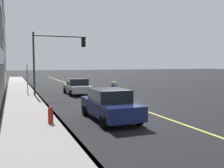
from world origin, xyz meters
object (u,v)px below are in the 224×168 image
Objects in this scene: car_silver at (77,87)px; pedestrian_with_backpack at (114,90)px; traffic_light_mast at (55,52)px; fire_hydrant at (51,116)px; street_sign_post at (27,77)px; car_navy at (110,105)px.

pedestrian_with_backpack reaches higher than car_silver.
traffic_light_mast is 12.14m from fire_hydrant.
traffic_light_mast is at bearing -10.22° from fire_hydrant.
traffic_light_mast is (5.87, 3.39, 3.00)m from pedestrian_with_backpack.
street_sign_post is at bearing 75.03° from car_silver.
pedestrian_with_backpack is 7.41m from traffic_light_mast.
street_sign_post reaches higher than car_navy.
pedestrian_with_backpack is at bearing -44.32° from fire_hydrant.
street_sign_post is (12.57, 3.36, 0.85)m from car_navy.
traffic_light_mast is 3.56m from street_sign_post.
car_silver is 6.18m from pedestrian_with_backpack.
car_silver is at bearing -104.97° from street_sign_post.
car_silver is at bearing -5.37° from car_navy.
car_silver reaches higher than fire_hydrant.
car_silver is 3.81m from traffic_light_mast.
street_sign_post reaches higher than fire_hydrant.
car_navy is at bearing 155.91° from pedestrian_with_backpack.
car_silver is 12.33m from fire_hydrant.
car_navy is at bearing 174.63° from car_silver.
street_sign_post is (1.19, 4.43, 0.91)m from car_silver.
pedestrian_with_backpack reaches higher than fire_hydrant.
car_navy is 11.44m from car_silver.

